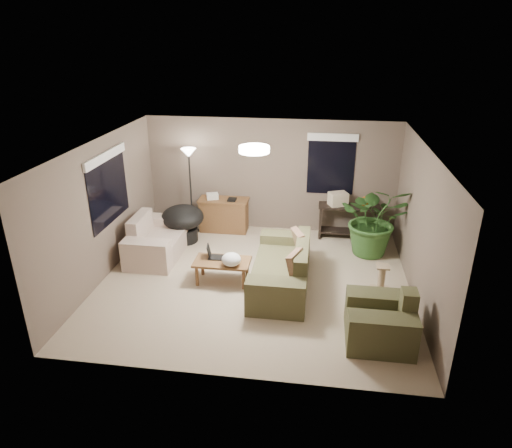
# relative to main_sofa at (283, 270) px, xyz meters

# --- Properties ---
(room_shell) EXTENTS (5.50, 5.50, 5.50)m
(room_shell) POSITION_rel_main_sofa_xyz_m (-0.52, 0.04, 0.96)
(room_shell) COLOR tan
(room_shell) RESTS_ON ground
(main_sofa) EXTENTS (0.95, 2.20, 0.85)m
(main_sofa) POSITION_rel_main_sofa_xyz_m (0.00, 0.00, 0.00)
(main_sofa) COLOR brown
(main_sofa) RESTS_ON ground
(throw_pillows) EXTENTS (0.39, 1.40, 0.47)m
(throw_pillows) POSITION_rel_main_sofa_xyz_m (0.26, -0.00, 0.36)
(throw_pillows) COLOR #8C7251
(throw_pillows) RESTS_ON main_sofa
(loveseat) EXTENTS (0.90, 1.60, 0.85)m
(loveseat) POSITION_rel_main_sofa_xyz_m (-2.63, 0.81, 0.00)
(loveseat) COLOR #BCB0A0
(loveseat) RESTS_ON ground
(armchair) EXTENTS (0.95, 1.00, 0.85)m
(armchair) POSITION_rel_main_sofa_xyz_m (1.54, -1.37, 0.00)
(armchair) COLOR #454529
(armchair) RESTS_ON ground
(coffee_table) EXTENTS (1.00, 0.55, 0.42)m
(coffee_table) POSITION_rel_main_sofa_xyz_m (-1.09, -0.04, 0.06)
(coffee_table) COLOR brown
(coffee_table) RESTS_ON ground
(laptop) EXTENTS (0.38, 0.24, 0.24)m
(laptop) POSITION_rel_main_sofa_xyz_m (-1.26, 0.06, 0.19)
(laptop) COLOR black
(laptop) RESTS_ON coffee_table
(plastic_bag) EXTENTS (0.36, 0.33, 0.24)m
(plastic_bag) POSITION_rel_main_sofa_xyz_m (-0.89, -0.19, 0.24)
(plastic_bag) COLOR white
(plastic_bag) RESTS_ON coffee_table
(desk) EXTENTS (1.10, 0.50, 0.75)m
(desk) POSITION_rel_main_sofa_xyz_m (-1.54, 2.24, 0.08)
(desk) COLOR brown
(desk) RESTS_ON ground
(desk_papers) EXTENTS (0.69, 0.30, 0.12)m
(desk_papers) POSITION_rel_main_sofa_xyz_m (-1.69, 2.23, 0.51)
(desk_papers) COLOR silver
(desk_papers) RESTS_ON desk
(console_table) EXTENTS (1.30, 0.40, 0.75)m
(console_table) POSITION_rel_main_sofa_xyz_m (1.21, 2.23, 0.14)
(console_table) COLOR black
(console_table) RESTS_ON ground
(pumpkin) EXTENTS (0.29, 0.29, 0.22)m
(pumpkin) POSITION_rel_main_sofa_xyz_m (1.56, 2.23, 0.57)
(pumpkin) COLOR orange
(pumpkin) RESTS_ON console_table
(cardboard_box) EXTENTS (0.45, 0.40, 0.28)m
(cardboard_box) POSITION_rel_main_sofa_xyz_m (0.96, 2.23, 0.60)
(cardboard_box) COLOR beige
(cardboard_box) RESTS_ON console_table
(papasan_chair) EXTENTS (0.96, 0.96, 0.80)m
(papasan_chair) POSITION_rel_main_sofa_xyz_m (-2.29, 1.56, 0.17)
(papasan_chair) COLOR black
(papasan_chair) RESTS_ON ground
(floor_lamp) EXTENTS (0.32, 0.32, 1.91)m
(floor_lamp) POSITION_rel_main_sofa_xyz_m (-2.23, 2.07, 1.30)
(floor_lamp) COLOR black
(floor_lamp) RESTS_ON ground
(ceiling_fixture) EXTENTS (0.50, 0.50, 0.10)m
(ceiling_fixture) POSITION_rel_main_sofa_xyz_m (-0.52, 0.04, 2.15)
(ceiling_fixture) COLOR white
(ceiling_fixture) RESTS_ON room_shell
(houseplant) EXTENTS (1.36, 1.51, 1.18)m
(houseplant) POSITION_rel_main_sofa_xyz_m (1.68, 1.51, 0.29)
(houseplant) COLOR #2D5923
(houseplant) RESTS_ON ground
(cat_scratching_post) EXTENTS (0.32, 0.32, 0.50)m
(cat_scratching_post) POSITION_rel_main_sofa_xyz_m (1.70, 0.02, -0.08)
(cat_scratching_post) COLOR tan
(cat_scratching_post) RESTS_ON ground
(window_left) EXTENTS (0.05, 1.56, 1.33)m
(window_left) POSITION_rel_main_sofa_xyz_m (-3.25, 0.34, 1.49)
(window_left) COLOR black
(window_left) RESTS_ON room_shell
(window_back) EXTENTS (1.06, 0.05, 1.33)m
(window_back) POSITION_rel_main_sofa_xyz_m (0.78, 2.52, 1.49)
(window_back) COLOR black
(window_back) RESTS_ON room_shell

